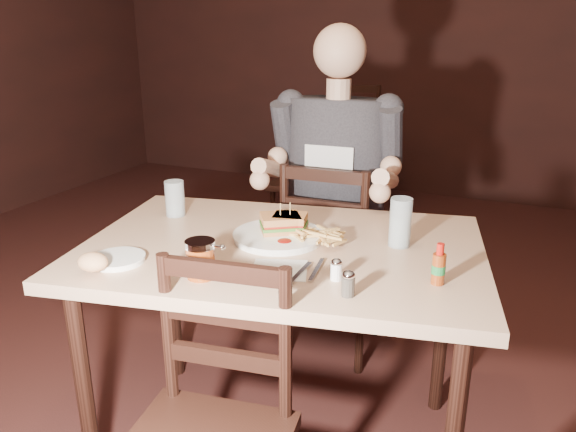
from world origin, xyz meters
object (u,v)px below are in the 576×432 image
at_px(diner, 334,148).
at_px(bg_chair_near, 304,182).
at_px(main_table, 282,267).
at_px(glass_left, 175,198).
at_px(bg_chair_far, 353,143).
at_px(hot_sauce, 439,264).
at_px(dinner_plate, 278,237).
at_px(chair_far, 334,257).
at_px(syrup_dispenser, 201,259).
at_px(side_plate, 118,260).
at_px(bg_table, 332,132).
at_px(glass_right, 400,222).

bearing_deg(diner, bg_chair_near, 114.34).
distance_m(main_table, glass_left, 0.50).
relative_size(bg_chair_far, bg_chair_near, 1.14).
distance_m(bg_chair_near, hot_sauce, 2.28).
xyz_separation_m(diner, dinner_plate, (0.02, -0.61, -0.17)).
relative_size(chair_far, diner, 0.93).
xyz_separation_m(syrup_dispenser, side_plate, (-0.28, -0.01, -0.05)).
bearing_deg(syrup_dispenser, glass_left, 120.39).
xyz_separation_m(bg_table, glass_right, (0.99, -2.25, 0.17)).
relative_size(bg_table, glass_left, 8.20).
relative_size(chair_far, hot_sauce, 7.80).
relative_size(glass_left, hot_sauce, 1.11).
bearing_deg(chair_far, side_plate, 69.31).
xyz_separation_m(main_table, glass_left, (-0.47, 0.11, 0.14)).
relative_size(glass_left, side_plate, 0.84).
xyz_separation_m(main_table, glass_right, (0.34, 0.14, 0.16)).
height_order(diner, side_plate, diner).
bearing_deg(chair_far, bg_chair_near, -64.75).
xyz_separation_m(diner, side_plate, (-0.34, -0.96, -0.17)).
relative_size(bg_chair_near, dinner_plate, 3.07).
bearing_deg(side_plate, glass_right, 31.84).
xyz_separation_m(bg_table, glass_left, (0.18, -2.28, 0.15)).
xyz_separation_m(main_table, chair_far, (-0.05, 0.69, -0.24)).
xyz_separation_m(chair_far, side_plate, (-0.33, -1.01, 0.33)).
height_order(glass_left, side_plate, glass_left).
xyz_separation_m(glass_left, hot_sauce, (0.97, -0.21, -0.01)).
relative_size(bg_chair_far, dinner_plate, 3.49).
bearing_deg(side_plate, hot_sauce, 13.99).
relative_size(bg_chair_near, hot_sauce, 7.58).
distance_m(chair_far, dinner_plate, 0.74).
xyz_separation_m(hot_sauce, side_plate, (-0.88, -0.22, -0.05)).
distance_m(bg_chair_near, diner, 1.44).
distance_m(bg_chair_near, side_plate, 2.20).
bearing_deg(glass_right, bg_table, 113.73).
relative_size(syrup_dispenser, side_plate, 0.70).
bearing_deg(hot_sauce, glass_left, 168.00).
bearing_deg(bg_chair_far, chair_far, 90.20).
relative_size(bg_chair_far, diner, 1.02).
xyz_separation_m(bg_table, hot_sauce, (1.15, -2.49, 0.15)).
bearing_deg(bg_chair_near, side_plate, -87.27).
height_order(diner, glass_left, diner).
relative_size(chair_far, bg_chair_near, 1.03).
bearing_deg(main_table, glass_left, 166.55).
distance_m(bg_chair_far, diner, 2.42).
relative_size(glass_right, hot_sauce, 1.34).
bearing_deg(bg_table, glass_right, -66.27).
height_order(bg_table, chair_far, chair_far).
distance_m(dinner_plate, glass_right, 0.39).
height_order(bg_table, bg_chair_far, bg_chair_far).
distance_m(bg_chair_far, side_plate, 3.28).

